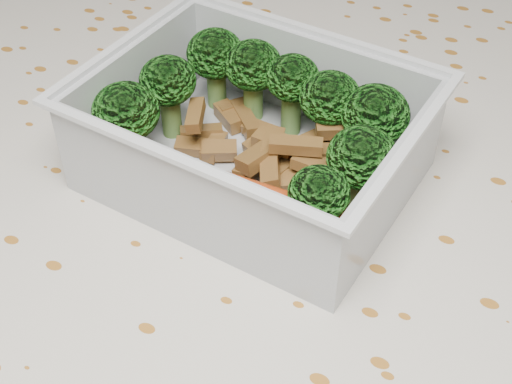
% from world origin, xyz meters
% --- Properties ---
extents(dining_table, '(1.40, 0.90, 0.75)m').
position_xyz_m(dining_table, '(0.00, 0.00, 0.67)').
color(dining_table, brown).
rests_on(dining_table, ground).
extents(tablecloth, '(1.46, 0.96, 0.19)m').
position_xyz_m(tablecloth, '(0.00, 0.00, 0.72)').
color(tablecloth, beige).
rests_on(tablecloth, dining_table).
extents(lunch_container, '(0.20, 0.16, 0.07)m').
position_xyz_m(lunch_container, '(-0.01, 0.03, 0.78)').
color(lunch_container, silver).
rests_on(lunch_container, tablecloth).
extents(broccoli_florets, '(0.17, 0.13, 0.06)m').
position_xyz_m(broccoli_florets, '(-0.01, 0.05, 0.80)').
color(broccoli_florets, '#608C3F').
rests_on(broccoli_florets, lunch_container).
extents(meat_pile, '(0.11, 0.08, 0.03)m').
position_xyz_m(meat_pile, '(-0.01, 0.04, 0.77)').
color(meat_pile, brown).
rests_on(meat_pile, lunch_container).
extents(sausage, '(0.16, 0.03, 0.03)m').
position_xyz_m(sausage, '(-0.01, -0.01, 0.77)').
color(sausage, '#C84116').
rests_on(sausage, lunch_container).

